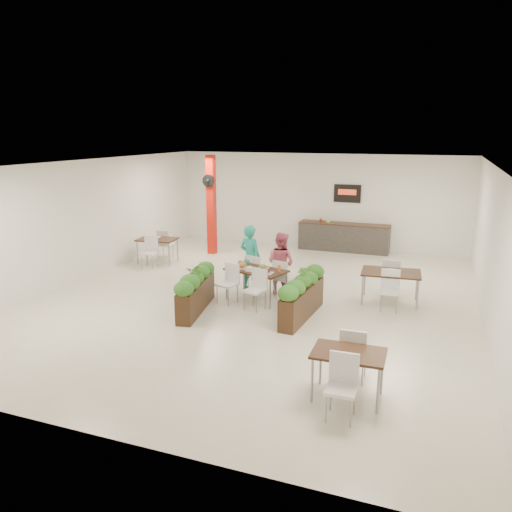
% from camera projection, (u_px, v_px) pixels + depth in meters
% --- Properties ---
extents(ground, '(12.00, 12.00, 0.00)m').
position_uv_depth(ground, '(258.00, 298.00, 12.05)').
color(ground, beige).
rests_on(ground, ground).
extents(room_shell, '(10.10, 12.10, 3.22)m').
position_uv_depth(room_shell, '(258.00, 216.00, 11.56)').
color(room_shell, white).
rests_on(room_shell, ground).
extents(red_column, '(0.40, 0.41, 3.20)m').
position_uv_depth(red_column, '(211.00, 204.00, 16.11)').
color(red_column, red).
rests_on(red_column, ground).
extents(service_counter, '(3.00, 0.64, 2.20)m').
position_uv_depth(service_counter, '(344.00, 236.00, 16.73)').
color(service_counter, '#282624').
rests_on(service_counter, ground).
extents(main_table, '(1.62, 1.90, 0.92)m').
position_uv_depth(main_table, '(256.00, 274.00, 11.82)').
color(main_table, black).
rests_on(main_table, ground).
extents(diner_man, '(0.70, 0.56, 1.68)m').
position_uv_depth(diner_man, '(250.00, 258.00, 12.50)').
color(diner_man, teal).
rests_on(diner_man, ground).
extents(diner_woman, '(0.89, 0.77, 1.55)m').
position_uv_depth(diner_woman, '(281.00, 263.00, 12.24)').
color(diner_woman, '#DF637C').
rests_on(diner_woman, ground).
extents(planter_left, '(0.71, 2.06, 1.09)m').
position_uv_depth(planter_left, '(196.00, 288.00, 11.11)').
color(planter_left, black).
rests_on(planter_left, ground).
extents(planter_right, '(0.51, 2.13, 1.12)m').
position_uv_depth(planter_right, '(302.00, 295.00, 10.69)').
color(planter_right, black).
rests_on(planter_right, ground).
extents(side_table_a, '(1.24, 1.66, 0.92)m').
position_uv_depth(side_table_a, '(157.00, 243.00, 15.19)').
color(side_table_a, black).
rests_on(side_table_a, ground).
extents(side_table_b, '(1.40, 1.65, 0.92)m').
position_uv_depth(side_table_b, '(391.00, 276.00, 11.62)').
color(side_table_b, black).
rests_on(side_table_b, ground).
extents(side_table_c, '(1.09, 1.63, 0.92)m').
position_uv_depth(side_table_c, '(348.00, 360.00, 7.41)').
color(side_table_c, black).
rests_on(side_table_c, ground).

